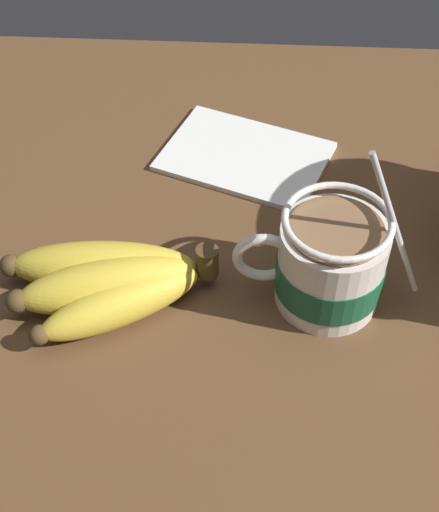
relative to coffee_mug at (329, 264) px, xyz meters
The scene contains 4 objects.
table 9.00cm from the coffee_mug, 35.25° to the left, with size 91.29×91.29×3.34cm.
coffee_mug is the anchor object (origin of this frame).
banana_bunch 18.94cm from the coffee_mug, ahead, with size 19.31×11.73×4.58cm.
napkin 20.50cm from the coffee_mug, 67.75° to the right, with size 19.83×16.89×0.60cm.
Camera 1 is at (1.43, 36.73, 52.20)cm, focal length 50.00 mm.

